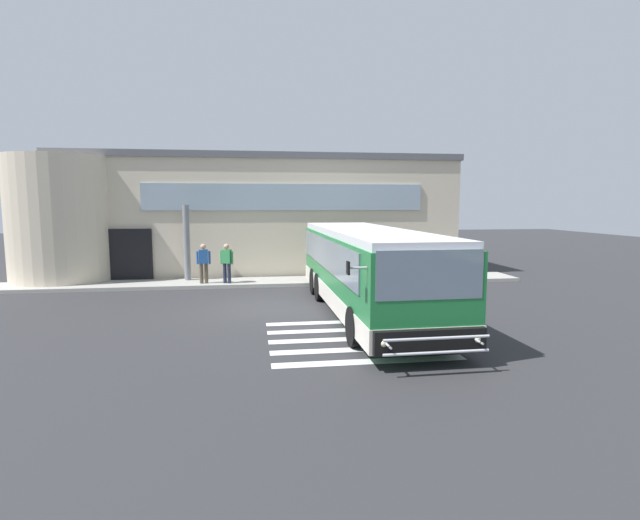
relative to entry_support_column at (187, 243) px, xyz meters
The scene contains 9 objects.
ground_plane 6.64m from the entry_support_column, 57.69° to the right, with size 80.00×90.00×0.02m, color #2B2B2D.
bay_paint_stripes 11.17m from the entry_support_column, 60.58° to the right, with size 4.40×3.96×0.01m.
terminal_building 6.85m from the entry_support_column, 66.04° to the left, with size 20.59×13.80×5.85m.
boarding_curb 3.87m from the entry_support_column, ahead, with size 22.79×2.00×0.15m, color #9E9B93.
entry_support_column is the anchor object (origin of this frame).
bus_main_foreground 9.33m from the entry_support_column, 46.18° to the right, with size 3.03×11.22×2.70m.
passenger_near_column 1.49m from the entry_support_column, 52.04° to the right, with size 0.59×0.25×1.68m.
passenger_by_doorway 2.20m from the entry_support_column, 31.61° to the right, with size 0.55×0.47×1.68m.
safety_bollard_yellow 7.10m from the entry_support_column, 14.96° to the right, with size 0.18×0.18×0.90m, color yellow.
Camera 1 is at (-0.55, -16.02, 3.51)m, focal length 26.75 mm.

